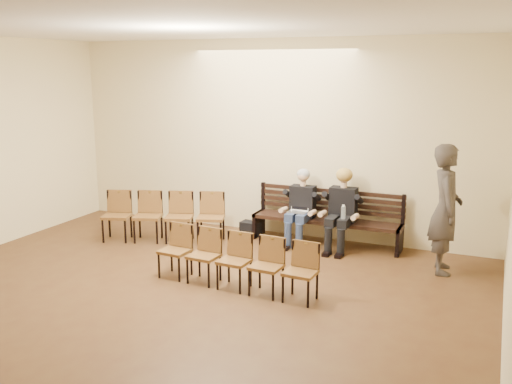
% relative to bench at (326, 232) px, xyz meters
% --- Properties ---
extents(ground, '(10.00, 10.00, 0.00)m').
position_rel_bench_xyz_m(ground, '(-1.14, -4.65, -0.23)').
color(ground, '#53381C').
rests_on(ground, ground).
extents(room_walls, '(8.02, 10.01, 3.51)m').
position_rel_bench_xyz_m(room_walls, '(-1.14, -3.86, 2.31)').
color(room_walls, beige).
rests_on(room_walls, ground).
extents(bench, '(2.60, 0.90, 0.45)m').
position_rel_bench_xyz_m(bench, '(0.00, 0.00, 0.00)').
color(bench, black).
rests_on(bench, ground).
extents(seated_man, '(0.52, 0.72, 1.25)m').
position_rel_bench_xyz_m(seated_man, '(-0.42, -0.12, 0.40)').
color(seated_man, black).
rests_on(seated_man, ground).
extents(seated_woman, '(0.55, 0.76, 1.28)m').
position_rel_bench_xyz_m(seated_woman, '(0.30, -0.12, 0.42)').
color(seated_woman, black).
rests_on(seated_woman, ground).
extents(laptop, '(0.35, 0.29, 0.23)m').
position_rel_bench_xyz_m(laptop, '(-0.43, -0.26, 0.34)').
color(laptop, silver).
rests_on(laptop, bench).
extents(water_bottle, '(0.07, 0.07, 0.24)m').
position_rel_bench_xyz_m(water_bottle, '(0.40, -0.37, 0.34)').
color(water_bottle, silver).
rests_on(water_bottle, bench).
extents(bag, '(0.37, 0.27, 0.26)m').
position_rel_bench_xyz_m(bag, '(-1.40, -0.05, -0.10)').
color(bag, black).
rests_on(bag, ground).
extents(passerby, '(0.68, 0.90, 2.22)m').
position_rel_bench_xyz_m(passerby, '(1.99, -0.60, 0.88)').
color(passerby, '#39332E').
rests_on(passerby, ground).
extents(chair_row_front, '(2.39, 0.56, 0.77)m').
position_rel_bench_xyz_m(chair_row_front, '(-0.57, -2.44, 0.16)').
color(chair_row_front, brown).
rests_on(chair_row_front, ground).
extents(chair_row_back, '(2.17, 1.16, 0.88)m').
position_rel_bench_xyz_m(chair_row_back, '(-2.66, -0.97, 0.21)').
color(chair_row_back, brown).
rests_on(chair_row_back, ground).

